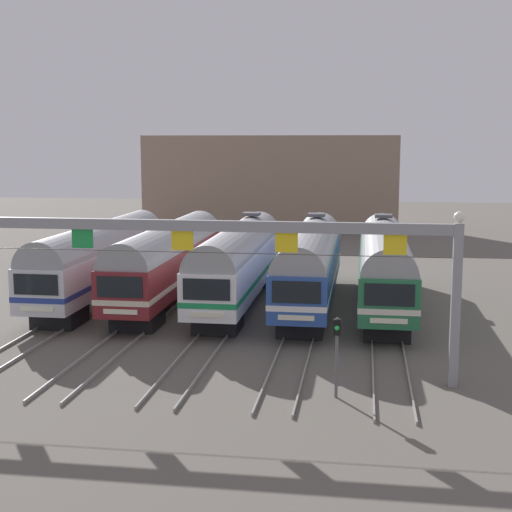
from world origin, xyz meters
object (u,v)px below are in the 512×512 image
(catenary_gantry, at_px, (183,249))
(commuter_train_green, at_px, (385,263))
(commuter_train_silver, at_px, (100,257))
(commuter_train_maroon, at_px, (169,258))
(commuter_train_white, at_px, (239,260))
(commuter_train_blue, at_px, (311,262))
(yard_signal_mast, at_px, (337,342))

(catenary_gantry, bearing_deg, commuter_train_green, 57.68)
(commuter_train_silver, height_order, commuter_train_maroon, same)
(commuter_train_silver, height_order, commuter_train_white, commuter_train_white)
(commuter_train_maroon, relative_size, catenary_gantry, 0.81)
(commuter_train_maroon, bearing_deg, commuter_train_silver, 180.00)
(commuter_train_white, bearing_deg, commuter_train_maroon, -179.94)
(commuter_train_silver, xyz_separation_m, catenary_gantry, (8.54, -13.49, 2.58))
(commuter_train_maroon, height_order, commuter_train_white, commuter_train_white)
(commuter_train_blue, height_order, yard_signal_mast, commuter_train_blue)
(commuter_train_blue, bearing_deg, yard_signal_mast, -82.17)
(commuter_train_green, bearing_deg, yard_signal_mast, -97.83)
(commuter_train_maroon, xyz_separation_m, commuter_train_blue, (8.54, 0.00, 0.00))
(commuter_train_green, bearing_deg, commuter_train_white, 180.00)
(commuter_train_silver, height_order, commuter_train_green, commuter_train_green)
(catenary_gantry, bearing_deg, yard_signal_mast, -17.53)
(commuter_train_maroon, height_order, yard_signal_mast, commuter_train_maroon)
(catenary_gantry, bearing_deg, commuter_train_silver, 122.33)
(commuter_train_silver, bearing_deg, catenary_gantry, -57.67)
(commuter_train_green, bearing_deg, catenary_gantry, -122.32)
(commuter_train_maroon, relative_size, yard_signal_mast, 5.84)
(commuter_train_silver, relative_size, commuter_train_white, 1.00)
(commuter_train_green, relative_size, catenary_gantry, 0.81)
(commuter_train_green, distance_m, yard_signal_mast, 15.68)
(commuter_train_silver, relative_size, commuter_train_blue, 1.00)
(yard_signal_mast, bearing_deg, catenary_gantry, 162.47)
(commuter_train_silver, height_order, commuter_train_blue, commuter_train_blue)
(commuter_train_maroon, xyz_separation_m, commuter_train_green, (12.81, 0.00, 0.00))
(commuter_train_maroon, distance_m, yard_signal_mast, 18.84)
(commuter_train_white, bearing_deg, catenary_gantry, -90.00)
(commuter_train_maroon, bearing_deg, catenary_gantry, -72.44)
(commuter_train_green, xyz_separation_m, yard_signal_mast, (-2.13, -15.52, -0.53))
(commuter_train_blue, bearing_deg, commuter_train_green, 0.00)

